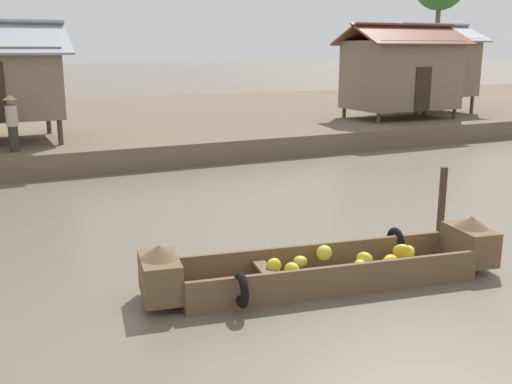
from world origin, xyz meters
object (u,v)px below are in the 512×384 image
at_px(stilt_house_mid_right, 401,73).
at_px(stilt_house_right, 432,66).
at_px(mooring_post, 442,205).
at_px(vendor_person, 12,120).
at_px(banana_boat, 328,266).

height_order(stilt_house_mid_right, stilt_house_right, stilt_house_right).
xyz_separation_m(stilt_house_mid_right, mooring_post, (-8.83, -12.25, -1.92)).
bearing_deg(stilt_house_right, vendor_person, -169.38).
relative_size(vendor_person, mooring_post, 1.12).
bearing_deg(stilt_house_right, banana_boat, -135.71).
relative_size(banana_boat, mooring_post, 4.00).
bearing_deg(banana_boat, vendor_person, 109.05).
bearing_deg(stilt_house_mid_right, stilt_house_right, 26.17).
height_order(stilt_house_right, vendor_person, stilt_house_right).
relative_size(banana_boat, stilt_house_right, 1.44).
bearing_deg(banana_boat, stilt_house_right, 44.29).
xyz_separation_m(banana_boat, stilt_house_right, (14.99, 14.63, 2.62)).
height_order(banana_boat, stilt_house_mid_right, stilt_house_mid_right).
relative_size(banana_boat, vendor_person, 3.57).
bearing_deg(vendor_person, mooring_post, -55.63).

